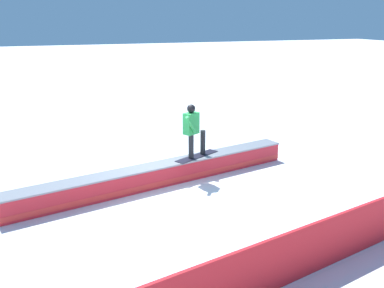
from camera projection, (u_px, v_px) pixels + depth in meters
The scene contains 4 objects.
ground_plane at pixel (160, 184), 10.90m from camera, with size 120.00×120.00×0.00m, color white.
grind_box at pixel (160, 175), 10.82m from camera, with size 7.86×2.17×0.56m.
snowboarder at pixel (193, 129), 10.98m from camera, with size 1.42×0.91×1.48m.
safety_fence at pixel (252, 273), 6.30m from camera, with size 11.14×0.06×0.95m, color red.
Camera 1 is at (2.79, 9.75, 4.19)m, focal length 38.82 mm.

